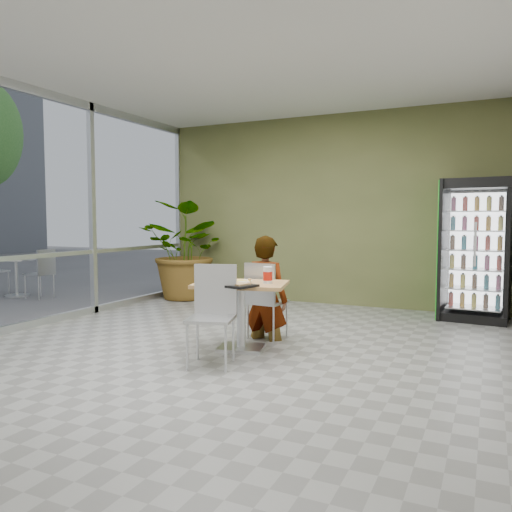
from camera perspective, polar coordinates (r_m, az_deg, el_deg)
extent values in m
plane|color=gray|center=(5.52, -3.08, -10.96)|extent=(7.00, 7.00, 0.00)
cube|color=tan|center=(5.49, -1.73, -3.25)|extent=(1.12, 0.91, 0.04)
cylinder|color=#B9BCBE|center=(5.55, -1.72, -7.09)|extent=(0.10, 0.10, 0.71)
cube|color=#B9BCBE|center=(5.63, -1.71, -10.44)|extent=(0.57, 0.50, 0.04)
cube|color=#B9BCBE|center=(6.11, 1.33, -5.26)|extent=(0.44, 0.44, 0.03)
cube|color=#B9BCBE|center=(5.90, 0.42, -3.20)|extent=(0.41, 0.06, 0.49)
cylinder|color=#B9BCBE|center=(6.22, 3.54, -7.15)|extent=(0.02, 0.02, 0.44)
cylinder|color=#B9BCBE|center=(6.38, 0.69, -6.86)|extent=(0.02, 0.02, 0.44)
cylinder|color=#B9BCBE|center=(5.91, 2.01, -7.74)|extent=(0.02, 0.02, 0.44)
cylinder|color=#B9BCBE|center=(6.08, -0.94, -7.41)|extent=(0.02, 0.02, 0.44)
cube|color=#B9BCBE|center=(4.95, -5.18, -7.16)|extent=(0.54, 0.54, 0.03)
cube|color=#B9BCBE|center=(5.11, -4.65, -3.84)|extent=(0.43, 0.16, 0.52)
cylinder|color=#B9BCBE|center=(4.88, -7.87, -10.19)|extent=(0.02, 0.02, 0.47)
cylinder|color=#B9BCBE|center=(4.79, -3.49, -10.43)|extent=(0.02, 0.02, 0.47)
cylinder|color=#B9BCBE|center=(5.23, -6.70, -9.20)|extent=(0.02, 0.02, 0.47)
cylinder|color=#B9BCBE|center=(5.14, -2.61, -9.39)|extent=(0.02, 0.02, 0.47)
imported|color=black|center=(6.05, 1.13, -4.99)|extent=(0.60, 0.41, 1.55)
cylinder|color=silver|center=(5.56, -1.76, -2.89)|extent=(0.25, 0.25, 0.01)
cylinder|color=silver|center=(5.41, 1.34, -2.25)|extent=(0.10, 0.10, 0.17)
cylinder|color=#B8190B|center=(5.41, 1.34, -2.30)|extent=(0.10, 0.10, 0.10)
cylinder|color=silver|center=(5.40, 1.35, -1.30)|extent=(0.10, 0.10, 0.01)
cube|color=silver|center=(5.50, -4.87, -2.95)|extent=(0.16, 0.16, 0.02)
cube|color=black|center=(5.17, -2.43, -3.36)|extent=(0.49, 0.41, 0.02)
cube|color=black|center=(7.77, 23.81, 0.62)|extent=(0.96, 0.78, 2.01)
cube|color=green|center=(7.79, 20.44, 0.72)|extent=(0.07, 0.69, 1.97)
cube|color=silver|center=(7.43, 23.75, 0.63)|extent=(0.72, 0.07, 1.61)
imported|color=#34702D|center=(9.09, -7.74, 0.62)|extent=(1.81, 1.64, 1.76)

